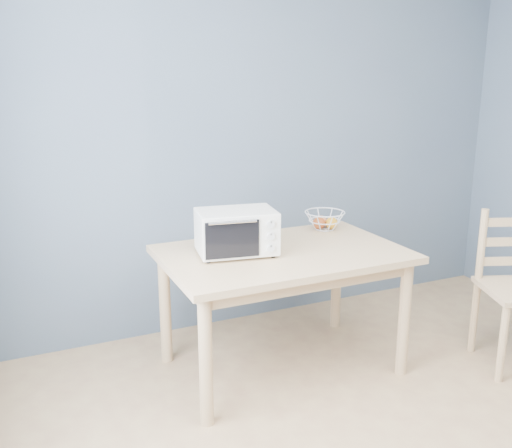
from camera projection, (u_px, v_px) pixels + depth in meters
name	position (u px, v px, depth m)	size (l,w,h in m)	color
dining_table	(283.00, 267.00, 3.36)	(1.40, 0.90, 0.75)	#DBB283
toaster_oven	(234.00, 232.00, 3.23)	(0.48, 0.37, 0.26)	white
fruit_basket	(324.00, 220.00, 3.78)	(0.31, 0.31, 0.12)	silver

